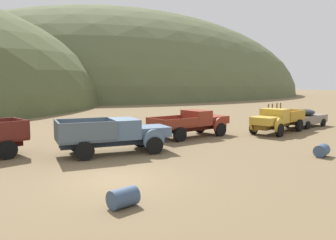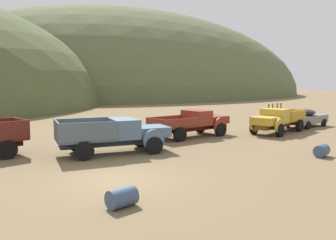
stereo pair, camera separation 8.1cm
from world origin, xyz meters
TOP-DOWN VIEW (x-y plane):
  - ground_plane at (0.00, 0.00)m, footprint 300.00×300.00m
  - hill_far_right at (34.95, 76.35)m, footprint 114.86×73.94m
  - truck_chalk_blue at (2.36, 4.89)m, footprint 6.34×3.19m
  - truck_rust_red at (9.28, 7.40)m, footprint 6.36×2.90m
  - truck_faded_yellow at (15.31, 5.37)m, footprint 6.24×3.58m
  - car_primer_gray at (20.77, 6.62)m, footprint 5.02×2.58m
  - oil_drum_spare at (10.91, -1.57)m, footprint 1.03×0.88m
  - oil_drum_tipped at (-1.00, -2.79)m, footprint 1.01×0.79m
  - bush_lone_scrub at (16.63, 7.72)m, footprint 0.97×0.92m

SIDE VIEW (x-z plane):
  - ground_plane at x=0.00m, z-range 0.00..0.00m
  - hill_far_right at x=34.95m, z-range -23.44..23.44m
  - bush_lone_scrub at x=16.63m, z-range -0.22..0.63m
  - oil_drum_tipped at x=-1.00m, z-range 0.00..0.61m
  - oil_drum_spare at x=10.91m, z-range 0.00..0.64m
  - car_primer_gray at x=20.77m, z-range 0.03..1.60m
  - truck_rust_red at x=9.28m, z-range 0.05..1.94m
  - truck_faded_yellow at x=15.31m, z-range -0.08..2.08m
  - truck_chalk_blue at x=2.36m, z-range 0.06..1.97m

